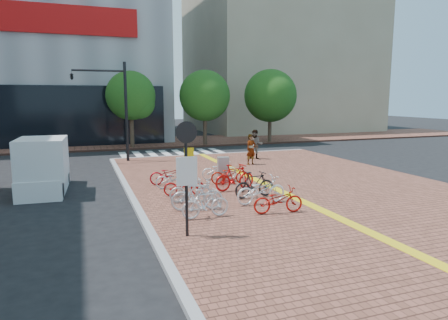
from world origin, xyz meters
name	(u,v)px	position (x,y,z in m)	size (l,w,h in m)	color
ground	(238,200)	(0.00, 0.00, 0.00)	(120.00, 120.00, 0.00)	black
sidewalk	(389,228)	(3.00, -5.00, 0.07)	(14.00, 34.00, 0.15)	brown
tactile_strip	(363,229)	(2.00, -5.00, 0.16)	(0.40, 34.00, 0.01)	yellow
kerb_west	(164,259)	(-4.00, -5.00, 0.08)	(0.25, 34.00, 0.15)	gray
kerb_north	(215,155)	(3.00, 12.00, 0.08)	(14.00, 0.25, 0.15)	gray
far_sidewalk	(151,143)	(0.00, 21.00, 0.07)	(70.00, 8.00, 0.15)	brown
building_beige	(277,58)	(18.00, 32.00, 9.00)	(20.00, 18.00, 18.00)	gray
crosswalk	(173,153)	(0.50, 14.00, 0.01)	(7.50, 4.00, 0.01)	silver
street_trees	(217,97)	(5.04, 17.45, 4.10)	(16.20, 4.60, 6.35)	#38281E
bike_0	(206,203)	(-2.09, -2.32, 0.64)	(0.46, 1.63, 0.98)	silver
bike_1	(197,195)	(-2.10, -1.38, 0.70)	(0.51, 1.82, 1.09)	silver
bike_2	(190,190)	(-2.05, -0.28, 0.62)	(0.45, 1.58, 0.95)	#B9BABE
bike_3	(184,185)	(-2.00, 0.90, 0.58)	(0.57, 1.64, 0.86)	#AB0C0D
bike_4	(175,178)	(-2.06, 2.26, 0.59)	(0.58, 1.66, 0.87)	silver
bike_5	(170,174)	(-2.12, 3.09, 0.62)	(0.62, 1.77, 0.93)	#A30B15
bike_6	(278,200)	(0.40, -2.62, 0.61)	(0.61, 1.74, 0.91)	#B4130C
bike_7	(261,190)	(0.37, -1.31, 0.67)	(0.69, 1.97, 1.04)	white
bike_8	(254,184)	(0.52, -0.38, 0.67)	(0.49, 1.73, 1.04)	black
bike_9	(235,177)	(0.25, 1.05, 0.72)	(0.53, 1.88, 1.13)	red
bike_10	(230,174)	(0.48, 2.25, 0.60)	(0.60, 1.72, 0.90)	#A31B0B
bike_11	(219,170)	(0.37, 3.40, 0.60)	(0.60, 1.71, 0.90)	white
pedestrian_a	(251,149)	(3.55, 6.88, 1.04)	(0.65, 0.43, 1.78)	gray
pedestrian_b	(256,144)	(4.66, 8.69, 1.09)	(0.91, 0.71, 1.88)	#535869
utility_box	(223,169)	(0.40, 2.94, 0.73)	(0.53, 0.38, 1.15)	#A6A6AA
yellow_sign	(189,159)	(-1.23, 3.02, 1.29)	(0.44, 0.16, 1.65)	#B7B7BC
notice_sign	(187,165)	(-3.09, -3.82, 2.21)	(0.60, 0.14, 3.26)	black
traffic_light_pole	(102,93)	(-4.50, 10.75, 4.31)	(3.23, 1.25, 6.02)	black
box_truck	(43,166)	(-7.38, 4.16, 1.13)	(2.00, 4.22, 2.39)	silver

